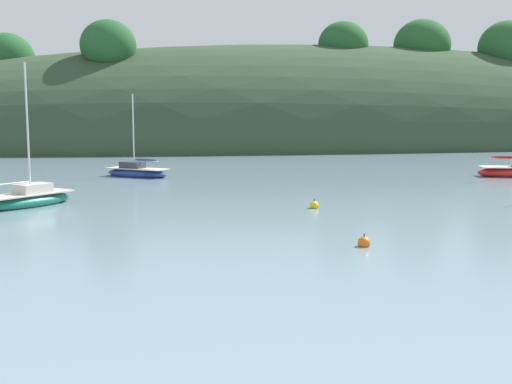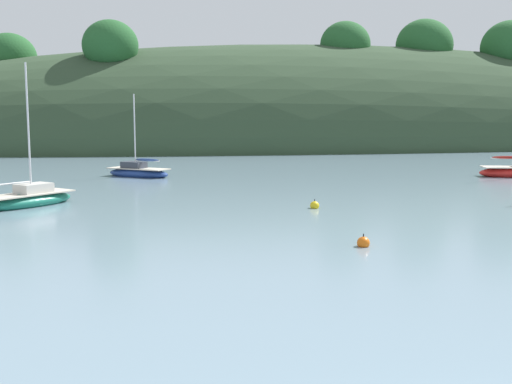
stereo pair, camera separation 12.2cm
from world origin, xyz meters
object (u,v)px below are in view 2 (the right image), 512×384
(sailboat_orange_cutter, at_px, (138,172))
(sailboat_yellow_far, at_px, (28,199))
(mooring_buoy_channel, at_px, (363,243))
(mooring_buoy_inner, at_px, (315,206))

(sailboat_orange_cutter, bearing_deg, sailboat_yellow_far, -113.11)
(mooring_buoy_channel, bearing_deg, mooring_buoy_inner, 83.50)
(sailboat_orange_cutter, relative_size, mooring_buoy_inner, 11.19)
(mooring_buoy_channel, bearing_deg, sailboat_orange_cutter, 105.04)
(sailboat_orange_cutter, height_order, mooring_buoy_inner, sailboat_orange_cutter)
(mooring_buoy_channel, bearing_deg, sailboat_yellow_far, 135.60)
(mooring_buoy_inner, distance_m, mooring_buoy_channel, 8.61)
(sailboat_orange_cutter, bearing_deg, mooring_buoy_inner, -65.22)
(sailboat_orange_cutter, distance_m, mooring_buoy_inner, 18.68)
(sailboat_yellow_far, bearing_deg, mooring_buoy_inner, -15.34)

